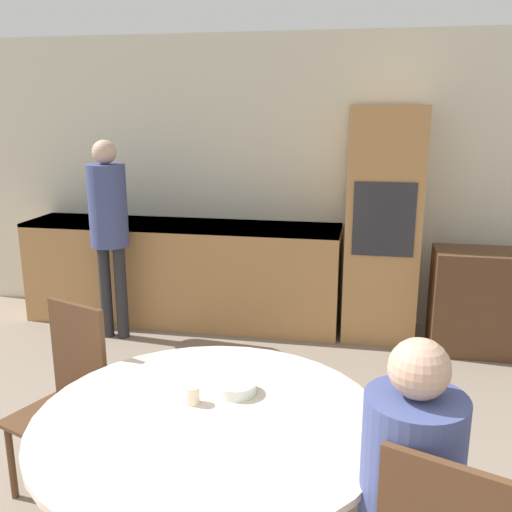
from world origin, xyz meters
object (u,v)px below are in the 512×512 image
person_seated (410,493)px  cup (192,395)px  dining_table (210,458)px  bowl_near (236,388)px  sideboard (498,303)px  person_standing (109,218)px  oven_unit (382,225)px  chair_far_left (68,390)px

person_seated → cup: person_seated is taller
dining_table → cup: size_ratio=18.31×
dining_table → bowl_near: bowl_near is taller
sideboard → person_standing: bearing=-175.0°
cup → oven_unit: bearing=73.1°
chair_far_left → person_standing: 2.10m
person_seated → person_standing: (-2.28, 2.69, 0.34)m
chair_far_left → bowl_near: bearing=7.5°
dining_table → oven_unit: bearing=75.5°
person_standing → cup: size_ratio=21.75×
person_seated → sideboard: bearing=72.9°
chair_far_left → bowl_near: size_ratio=5.50×
chair_far_left → person_standing: person_standing is taller
oven_unit → chair_far_left: 2.96m
sideboard → person_standing: size_ratio=0.61×
cup → dining_table: bearing=-44.0°
sideboard → dining_table: (-1.69, -2.65, 0.11)m
dining_table → cup: (-0.10, 0.09, 0.23)m
dining_table → person_standing: size_ratio=0.84×
person_standing → cup: (1.41, -2.28, -0.29)m
sideboard → person_seated: bearing=-107.1°
oven_unit → sideboard: bearing=-13.6°
oven_unit → chair_far_left: (-1.62, -2.43, -0.45)m
chair_far_left → bowl_near: 0.99m
dining_table → chair_far_left: size_ratio=1.46×
cup → person_seated: bearing=-25.6°
sideboard → bowl_near: bearing=-123.7°
person_standing → dining_table: bearing=-57.5°
bowl_near → cup: bearing=-142.9°
bowl_near → oven_unit: bearing=75.6°
oven_unit → bowl_near: (-0.68, -2.66, -0.23)m
oven_unit → cup: size_ratio=25.23×
person_seated → bowl_near: bearing=142.6°
oven_unit → sideboard: 1.12m
oven_unit → sideboard: size_ratio=1.90×
sideboard → person_seated: size_ratio=0.83×
person_seated → bowl_near: (-0.71, 0.54, 0.03)m
oven_unit → cup: oven_unit is taller
oven_unit → person_standing: 2.31m
sideboard → dining_table: sideboard is taller
chair_far_left → cup: 0.89m
sideboard → person_seated: (-0.91, -2.97, 0.30)m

